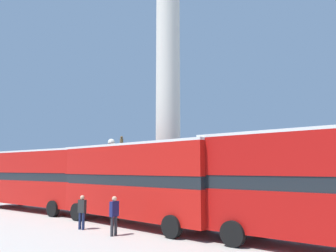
# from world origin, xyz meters

# --- Properties ---
(ground_plane) EXTENTS (200.00, 200.00, 0.00)m
(ground_plane) POSITION_xyz_m (0.00, 0.00, 0.00)
(ground_plane) COLOR #ADA89E
(monument_column) EXTENTS (4.47, 4.47, 19.98)m
(monument_column) POSITION_xyz_m (0.00, 0.00, 7.31)
(monument_column) COLOR beige
(monument_column) RESTS_ON ground_plane
(bus_b) EXTENTS (10.63, 3.33, 4.32)m
(bus_b) POSITION_xyz_m (1.98, -5.31, 2.39)
(bus_b) COLOR #B7140F
(bus_b) RESTS_ON ground_plane
(bus_c) EXTENTS (11.03, 3.21, 4.30)m
(bus_c) POSITION_xyz_m (-8.16, -5.28, 2.38)
(bus_c) COLOR #B7140F
(bus_c) RESTS_ON ground_plane
(equestrian_statue) EXTENTS (4.72, 4.27, 6.45)m
(equestrian_statue) POSITION_xyz_m (-10.81, 5.75, 1.83)
(equestrian_statue) COLOR beige
(equestrian_statue) RESTS_ON ground_plane
(street_lamp) EXTENTS (0.52, 0.52, 5.17)m
(street_lamp) POSITION_xyz_m (-3.54, -2.20, 3.36)
(street_lamp) COLOR black
(street_lamp) RESTS_ON ground_plane
(pedestrian_near_lamp) EXTENTS (0.46, 0.22, 1.67)m
(pedestrian_near_lamp) POSITION_xyz_m (0.76, -7.91, 0.93)
(pedestrian_near_lamp) COLOR #192347
(pedestrian_near_lamp) RESTS_ON ground_plane
(pedestrian_by_plinth) EXTENTS (0.23, 0.48, 1.75)m
(pedestrian_by_plinth) POSITION_xyz_m (3.16, -7.96, 0.99)
(pedestrian_by_plinth) COLOR #28282D
(pedestrian_by_plinth) RESTS_ON ground_plane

